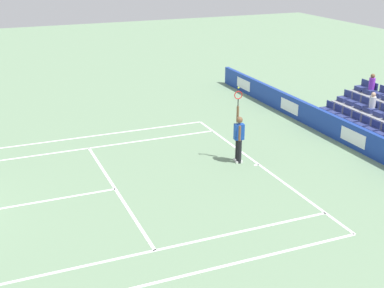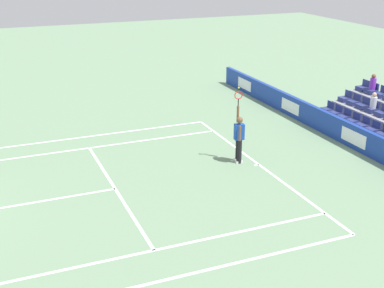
% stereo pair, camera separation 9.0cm
% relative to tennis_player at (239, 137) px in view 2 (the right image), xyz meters
% --- Properties ---
extents(line_baseline, '(10.97, 0.10, 0.01)m').
position_rel_tennis_player_xyz_m(line_baseline, '(-0.55, -0.59, -0.99)').
color(line_baseline, white).
rests_on(line_baseline, ground).
extents(line_service, '(8.23, 0.10, 0.01)m').
position_rel_tennis_player_xyz_m(line_service, '(-0.55, 4.90, -0.99)').
color(line_service, white).
rests_on(line_service, ground).
extents(line_centre_service, '(0.10, 6.40, 0.01)m').
position_rel_tennis_player_xyz_m(line_centre_service, '(-0.55, 8.10, -0.99)').
color(line_centre_service, white).
rests_on(line_centre_service, ground).
extents(line_singles_sideline_left, '(0.10, 11.89, 0.01)m').
position_rel_tennis_player_xyz_m(line_singles_sideline_left, '(3.56, 5.36, -0.99)').
color(line_singles_sideline_left, white).
rests_on(line_singles_sideline_left, ground).
extents(line_singles_sideline_right, '(0.10, 11.89, 0.01)m').
position_rel_tennis_player_xyz_m(line_singles_sideline_right, '(-4.67, 5.36, -0.99)').
color(line_singles_sideline_right, white).
rests_on(line_singles_sideline_right, ground).
extents(line_doubles_sideline_left, '(0.10, 11.89, 0.01)m').
position_rel_tennis_player_xyz_m(line_doubles_sideline_left, '(4.93, 5.36, -0.99)').
color(line_doubles_sideline_left, white).
rests_on(line_doubles_sideline_left, ground).
extents(line_doubles_sideline_right, '(0.10, 11.89, 0.01)m').
position_rel_tennis_player_xyz_m(line_doubles_sideline_right, '(-6.04, 5.36, -0.99)').
color(line_doubles_sideline_right, white).
rests_on(line_doubles_sideline_right, ground).
extents(line_centre_mark, '(0.10, 0.20, 0.01)m').
position_rel_tennis_player_xyz_m(line_centre_mark, '(-0.55, -0.49, -0.99)').
color(line_centre_mark, white).
rests_on(line_centre_mark, ground).
extents(sponsor_barrier, '(23.29, 0.22, 0.97)m').
position_rel_tennis_player_xyz_m(sponsor_barrier, '(-0.55, -4.95, -0.51)').
color(sponsor_barrier, '#193899').
rests_on(sponsor_barrier, ground).
extents(tennis_player, '(0.52, 0.39, 2.85)m').
position_rel_tennis_player_xyz_m(tennis_player, '(0.00, 0.00, 0.00)').
color(tennis_player, black).
rests_on(tennis_player, ground).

